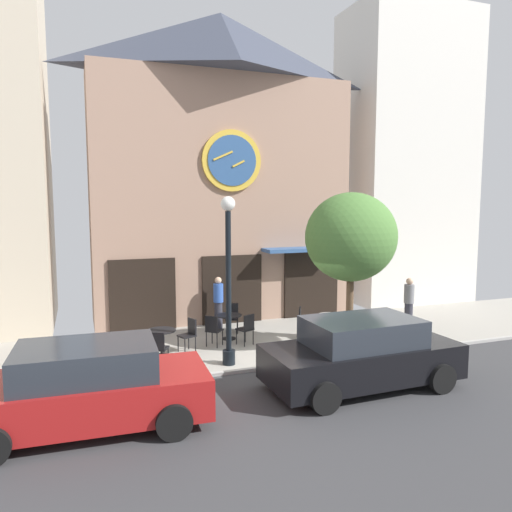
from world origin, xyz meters
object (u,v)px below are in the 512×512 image
at_px(street_lamp, 228,280).
at_px(cafe_chair_corner, 359,324).
at_px(cafe_chair_mid_row, 247,327).
at_px(cafe_chair_right_end, 213,328).
at_px(cafe_chair_facing_wall, 158,346).
at_px(pedestrian_grey, 409,303).
at_px(street_tree, 351,237).
at_px(parked_car_black, 362,354).
at_px(cafe_chair_by_entrance, 315,327).
at_px(pedestrian_blue, 218,302).
at_px(parked_car_red, 87,388).
at_px(cafe_table_center_right, 229,321).
at_px(cafe_table_center, 161,337).
at_px(cafe_chair_outer, 189,332).
at_px(cafe_table_near_door, 330,322).
at_px(cafe_chair_near_tree, 303,320).
at_px(cafe_chair_near_lamp, 232,315).

xyz_separation_m(street_lamp, cafe_chair_corner, (4.14, 0.61, -1.61)).
xyz_separation_m(street_lamp, cafe_chair_mid_row, (0.96, 1.41, -1.61)).
height_order(cafe_chair_right_end, cafe_chair_facing_wall, same).
xyz_separation_m(cafe_chair_corner, pedestrian_grey, (2.28, 0.70, 0.33)).
distance_m(street_tree, parked_car_black, 3.59).
distance_m(cafe_chair_by_entrance, pedestrian_blue, 3.54).
xyz_separation_m(cafe_chair_right_end, cafe_chair_by_entrance, (2.76, -0.90, 0.00)).
bearing_deg(parked_car_black, parked_car_red, -179.82).
bearing_deg(street_lamp, parked_car_red, -143.84).
relative_size(street_tree, cafe_chair_mid_row, 4.82).
bearing_deg(pedestrian_grey, cafe_chair_mid_row, 179.00).
bearing_deg(cafe_chair_by_entrance, parked_car_red, -152.83).
bearing_deg(cafe_table_center_right, cafe_chair_mid_row, -68.71).
bearing_deg(pedestrian_blue, parked_car_black, -75.27).
relative_size(street_lamp, cafe_chair_by_entrance, 4.68).
bearing_deg(cafe_table_center, cafe_table_center_right, 24.02).
relative_size(parked_car_red, parked_car_black, 1.01).
relative_size(cafe_chair_right_end, cafe_chair_corner, 1.00).
relative_size(cafe_chair_by_entrance, pedestrian_blue, 0.54).
xyz_separation_m(street_tree, cafe_chair_by_entrance, (-0.67, 0.70, -2.60)).
relative_size(cafe_table_center, cafe_chair_facing_wall, 0.86).
bearing_deg(parked_car_red, street_lamp, 36.16).
xyz_separation_m(street_tree, cafe_chair_outer, (-4.16, 1.41, -2.60)).
relative_size(street_lamp, cafe_chair_mid_row, 4.68).
xyz_separation_m(cafe_chair_outer, parked_car_black, (3.02, -3.87, 0.23)).
height_order(street_lamp, cafe_chair_outer, street_lamp).
xyz_separation_m(cafe_table_near_door, parked_car_black, (-1.15, -3.56, 0.22)).
distance_m(cafe_table_center, cafe_table_near_door, 4.95).
bearing_deg(cafe_chair_near_tree, street_tree, -69.94).
relative_size(cafe_table_center_right, cafe_table_near_door, 1.01).
distance_m(parked_car_red, parked_car_black, 5.71).
bearing_deg(pedestrian_grey, pedestrian_blue, 158.54).
height_order(cafe_chair_near_tree, cafe_chair_facing_wall, same).
xyz_separation_m(cafe_chair_near_lamp, parked_car_black, (1.32, -5.38, 0.23)).
xyz_separation_m(cafe_chair_outer, pedestrian_blue, (1.43, 2.16, 0.33)).
distance_m(pedestrian_blue, parked_car_black, 6.23).
distance_m(cafe_chair_corner, parked_car_black, 3.60).
height_order(pedestrian_grey, parked_car_red, pedestrian_grey).
height_order(cafe_chair_by_entrance, cafe_chair_mid_row, same).
relative_size(cafe_table_near_door, cafe_chair_right_end, 0.83).
xyz_separation_m(street_lamp, cafe_chair_facing_wall, (-1.70, 0.40, -1.61)).
relative_size(street_tree, pedestrian_blue, 2.60).
bearing_deg(cafe_table_center_right, pedestrian_blue, 87.42).
height_order(cafe_chair_facing_wall, cafe_chair_near_lamp, same).
bearing_deg(street_tree, cafe_chair_near_lamp, 130.08).
bearing_deg(pedestrian_grey, cafe_table_near_door, -175.80).
bearing_deg(cafe_chair_right_end, cafe_chair_mid_row, -11.02).
relative_size(cafe_chair_near_tree, cafe_chair_by_entrance, 1.00).
relative_size(cafe_chair_near_lamp, cafe_chair_mid_row, 1.00).
bearing_deg(cafe_chair_corner, cafe_table_center_right, 155.90).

